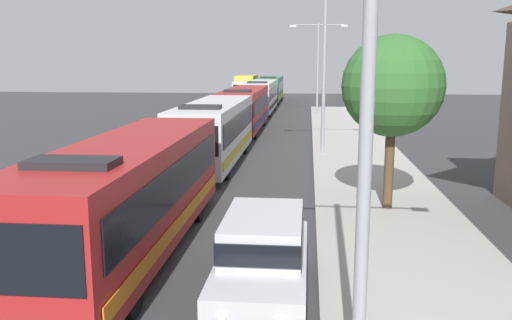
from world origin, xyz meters
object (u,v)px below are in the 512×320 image
at_px(bus_second_in_line, 215,130).
at_px(streetlamp_mid, 324,57).
at_px(streetlamp_near, 370,31).
at_px(bus_middle, 244,108).
at_px(streetlamp_far, 318,59).
at_px(box_truck_oncoming, 246,87).
at_px(bus_rear, 270,89).
at_px(white_suv, 263,255).
at_px(bus_lead, 131,192).
at_px(bus_fourth_in_line, 261,96).
at_px(roadside_tree, 393,86).

bearing_deg(bus_second_in_line, streetlamp_mid, 28.81).
bearing_deg(streetlamp_near, bus_middle, 99.81).
xyz_separation_m(bus_second_in_line, streetlamp_far, (5.40, 24.59, 3.47)).
bearing_deg(box_truck_oncoming, streetlamp_near, -81.81).
xyz_separation_m(bus_rear, white_suv, (3.70, -54.43, -0.66)).
height_order(bus_lead, bus_fourth_in_line, same).
bearing_deg(bus_middle, bus_second_in_line, -90.00).
xyz_separation_m(bus_fourth_in_line, streetlamp_far, (5.40, -1.37, 3.47)).
xyz_separation_m(streetlamp_far, roadside_tree, (1.94, -32.56, -0.91)).
bearing_deg(bus_fourth_in_line, streetlamp_near, -83.10).
height_order(white_suv, streetlamp_mid, streetlamp_mid).
relative_size(streetlamp_mid, streetlamp_far, 1.02).
bearing_deg(roadside_tree, bus_fourth_in_line, 102.21).
height_order(bus_rear, streetlamp_far, streetlamp_far).
bearing_deg(white_suv, roadside_tree, 63.45).
xyz_separation_m(bus_middle, white_suv, (3.70, -27.82, -0.66)).
bearing_deg(streetlamp_far, roadside_tree, -86.58).
relative_size(bus_fourth_in_line, white_suv, 2.45).
bearing_deg(bus_rear, bus_lead, -90.00).
bearing_deg(bus_middle, bus_fourth_in_line, 90.00).
bearing_deg(roadside_tree, streetlamp_mid, 100.07).
distance_m(streetlamp_mid, roadside_tree, 11.16).
height_order(bus_rear, roadside_tree, roadside_tree).
xyz_separation_m(bus_lead, bus_second_in_line, (-0.00, 12.75, -0.00)).
distance_m(box_truck_oncoming, streetlamp_mid, 39.98).
distance_m(bus_second_in_line, bus_fourth_in_line, 25.96).
bearing_deg(box_truck_oncoming, bus_lead, -86.54).
height_order(bus_lead, white_suv, bus_lead).
bearing_deg(streetlamp_mid, bus_lead, -108.95).
xyz_separation_m(bus_middle, roadside_tree, (7.34, -20.53, 2.57)).
relative_size(box_truck_oncoming, streetlamp_far, 0.97).
bearing_deg(white_suv, streetlamp_mid, 84.67).
relative_size(bus_second_in_line, box_truck_oncoming, 1.42).
height_order(bus_fourth_in_line, roadside_tree, roadside_tree).
bearing_deg(bus_fourth_in_line, bus_second_in_line, -90.00).
height_order(bus_lead, bus_second_in_line, same).
height_order(box_truck_oncoming, roadside_tree, roadside_tree).
xyz_separation_m(bus_middle, bus_fourth_in_line, (-0.00, 13.40, -0.00)).
height_order(box_truck_oncoming, streetlamp_mid, streetlamp_mid).
distance_m(bus_lead, bus_middle, 25.31).
distance_m(white_suv, streetlamp_far, 40.10).
relative_size(bus_lead, bus_rear, 0.94).
bearing_deg(bus_second_in_line, roadside_tree, -47.36).
distance_m(bus_lead, streetlamp_mid, 17.00).
bearing_deg(bus_middle, streetlamp_far, 65.84).
bearing_deg(bus_lead, bus_middle, 90.00).
bearing_deg(box_truck_oncoming, bus_fourth_in_line, -78.24).
bearing_deg(streetlamp_mid, box_truck_oncoming, 102.62).
distance_m(bus_second_in_line, white_suv, 15.72).
relative_size(box_truck_oncoming, streetlamp_mid, 0.95).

